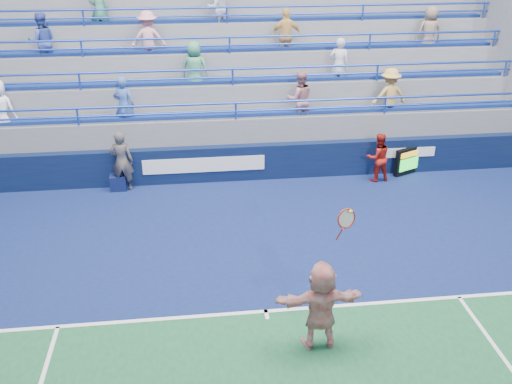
{
  "coord_description": "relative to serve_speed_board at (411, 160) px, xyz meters",
  "views": [
    {
      "loc": [
        -1.3,
        -9.24,
        7.25
      ],
      "look_at": [
        0.09,
        2.5,
        1.5
      ],
      "focal_mm": 40.0,
      "sensor_mm": 36.0,
      "label": 1
    }
  ],
  "objects": [
    {
      "name": "ball_girl",
      "position": [
        -1.22,
        -0.39,
        0.32
      ],
      "size": [
        0.79,
        0.65,
        1.5
      ],
      "primitive_type": "imported",
      "rotation": [
        0.0,
        0.0,
        3.26
      ],
      "color": "#A11A12",
      "rests_on": "ground"
    },
    {
      "name": "sponsor_wall",
      "position": [
        -5.38,
        0.16,
        0.12
      ],
      "size": [
        18.0,
        0.32,
        1.1
      ],
      "color": "black",
      "rests_on": "ground"
    },
    {
      "name": "serve_speed_board",
      "position": [
        0.0,
        0.0,
        0.0
      ],
      "size": [
        1.19,
        0.63,
        0.86
      ],
      "color": "black",
      "rests_on": "ground"
    },
    {
      "name": "tennis_player",
      "position": [
        -4.53,
        -7.4,
        0.46
      ],
      "size": [
        1.65,
        0.55,
        2.85
      ],
      "color": "white",
      "rests_on": "ground"
    },
    {
      "name": "ground",
      "position": [
        -5.38,
        -6.34,
        -0.43
      ],
      "size": [
        120.0,
        120.0,
        0.0
      ],
      "primitive_type": "plane",
      "color": "#333538"
    },
    {
      "name": "judge_chair",
      "position": [
        -8.9,
        -0.1,
        -0.17
      ],
      "size": [
        0.47,
        0.47,
        0.82
      ],
      "color": "#0D1640",
      "rests_on": "ground"
    },
    {
      "name": "line_judge",
      "position": [
        -8.73,
        -0.15,
        0.47
      ],
      "size": [
        0.69,
        0.48,
        1.8
      ],
      "primitive_type": "imported",
      "rotation": [
        0.0,
        0.0,
        3.06
      ],
      "color": "#131635",
      "rests_on": "ground"
    },
    {
      "name": "bleacher_stand",
      "position": [
        -5.39,
        3.93,
        1.11
      ],
      "size": [
        18.0,
        5.6,
        6.13
      ],
      "color": "slate",
      "rests_on": "ground"
    }
  ]
}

